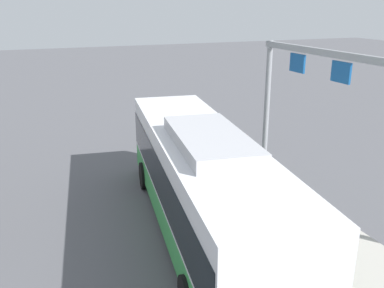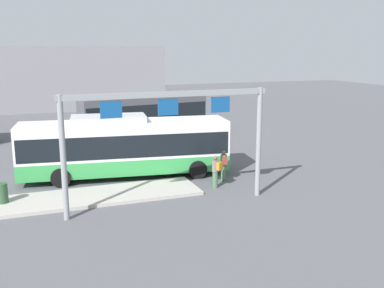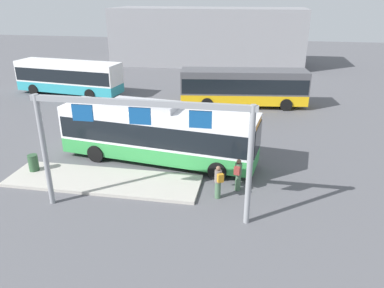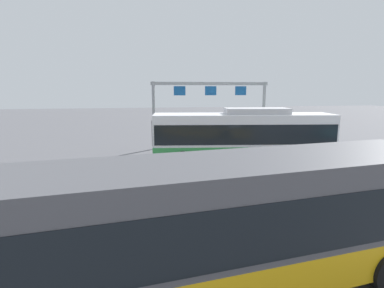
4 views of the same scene
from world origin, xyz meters
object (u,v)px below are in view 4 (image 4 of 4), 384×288
person_boarding (165,144)px  trash_bin (308,143)px  bus_main (243,134)px  bus_background_right (247,215)px  person_waiting_near (175,141)px

person_boarding → trash_bin: (-10.95, -0.02, -0.28)m
bus_main → bus_background_right: (4.21, 12.15, -0.03)m
bus_background_right → bus_main: bearing=-116.5°
bus_main → person_waiting_near: (3.85, -3.60, -0.92)m
person_waiting_near → trash_bin: 10.12m
bus_main → bus_background_right: bearing=78.9°
bus_main → trash_bin: bus_main is taller
person_boarding → person_waiting_near: same height
bus_main → person_waiting_near: 5.35m
bus_main → trash_bin: (-6.23, -2.70, -1.20)m
bus_main → bus_background_right: bus_main is taller
bus_main → person_boarding: (4.72, -2.68, -0.92)m
bus_background_right → trash_bin: (-10.44, -14.85, -1.17)m
bus_main → trash_bin: 6.89m
bus_background_right → person_boarding: bearing=-95.4°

